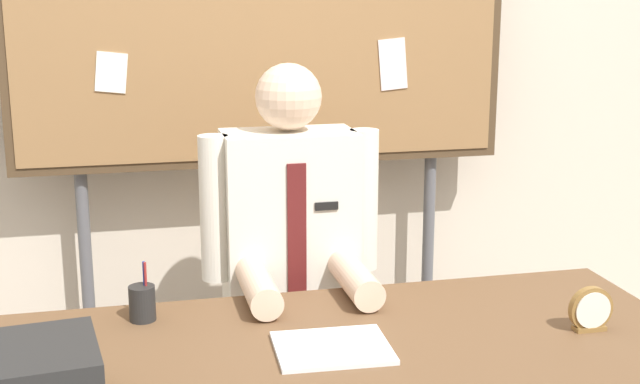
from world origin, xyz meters
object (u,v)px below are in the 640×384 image
at_px(desk, 336,378).
at_px(pen_holder, 142,303).
at_px(person, 291,304).
at_px(open_notebook, 332,348).
at_px(desk_clock, 591,311).
at_px(book_stack, 42,378).

height_order(desk, pen_holder, pen_holder).
distance_m(person, open_notebook, 0.61).
height_order(open_notebook, desk_clock, desk_clock).
distance_m(open_notebook, desk_clock, 0.68).
bearing_deg(pen_holder, desk_clock, -16.53).
bearing_deg(person, desk_clock, -43.68).
bearing_deg(book_stack, person, 48.99).
height_order(person, desk_clock, person).
distance_m(person, pen_holder, 0.57).
height_order(person, open_notebook, person).
bearing_deg(desk_clock, book_stack, -173.85).
bearing_deg(desk_clock, desk, 175.69).
distance_m(desk, book_stack, 0.72).
xyz_separation_m(desk, person, (0.00, 0.58, -0.02)).
bearing_deg(desk, book_stack, -163.98).
xyz_separation_m(person, desk_clock, (0.66, -0.63, 0.16)).
distance_m(person, book_stack, 1.04).
height_order(book_stack, open_notebook, book_stack).
xyz_separation_m(person, book_stack, (-0.67, -0.77, 0.18)).
bearing_deg(person, desk, -90.00).
relative_size(book_stack, pen_holder, 2.01).
bearing_deg(person, pen_holder, -146.91).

